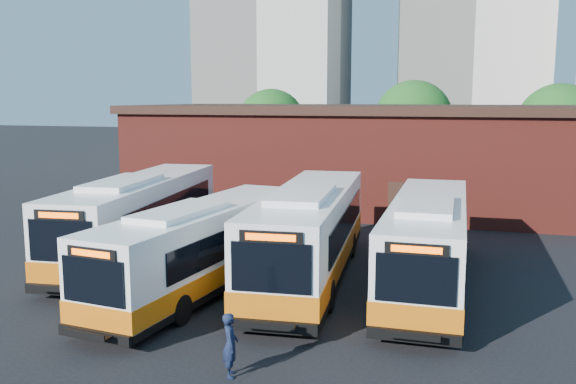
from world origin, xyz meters
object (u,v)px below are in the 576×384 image
(bus_west, at_px, (140,220))
(bus_mideast, at_px, (310,236))
(bus_midwest, at_px, (203,251))
(transit_worker, at_px, (230,345))
(bus_east, at_px, (428,246))

(bus_west, relative_size, bus_mideast, 0.99)
(bus_midwest, distance_m, transit_worker, 7.07)
(bus_midwest, relative_size, transit_worker, 7.38)
(bus_mideast, height_order, bus_east, bus_mideast)
(bus_west, bearing_deg, transit_worker, -56.41)
(bus_west, relative_size, bus_east, 1.07)
(bus_west, xyz_separation_m, transit_worker, (8.07, -9.79, -0.81))
(bus_midwest, bearing_deg, transit_worker, -53.50)
(bus_mideast, xyz_separation_m, transit_worker, (0.18, -8.67, -0.83))
(bus_midwest, relative_size, bus_mideast, 0.90)
(bus_east, relative_size, transit_worker, 7.68)
(transit_worker, bearing_deg, bus_west, 17.57)
(transit_worker, bearing_deg, bus_midwest, 7.63)
(bus_west, distance_m, bus_midwest, 5.88)
(bus_mideast, bearing_deg, bus_midwest, -146.72)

